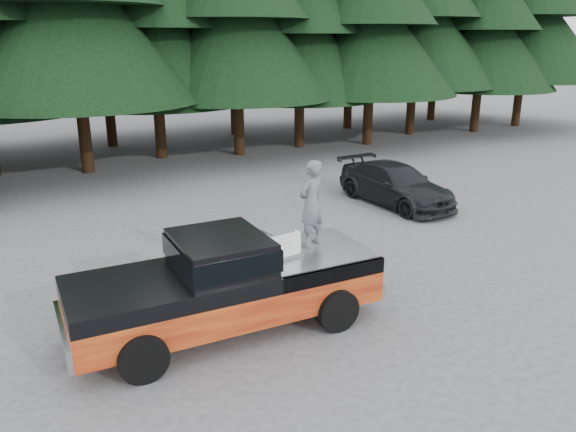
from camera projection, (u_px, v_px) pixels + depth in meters
name	position (u px, v px, depth m)	size (l,w,h in m)	color
ground	(247.00, 312.00, 11.54)	(120.00, 120.00, 0.00)	#464749
pickup_truck	(227.00, 297.00, 10.68)	(6.00, 2.04, 1.33)	#CE5B18
truck_cab	(220.00, 251.00, 10.34)	(1.66, 1.90, 0.59)	black
air_compressor	(277.00, 244.00, 10.86)	(0.70, 0.58, 0.48)	silver
man_on_bed	(311.00, 203.00, 11.24)	(0.64, 0.42, 1.77)	#56575E
parked_car	(396.00, 184.00, 18.80)	(1.87, 4.60, 1.33)	black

